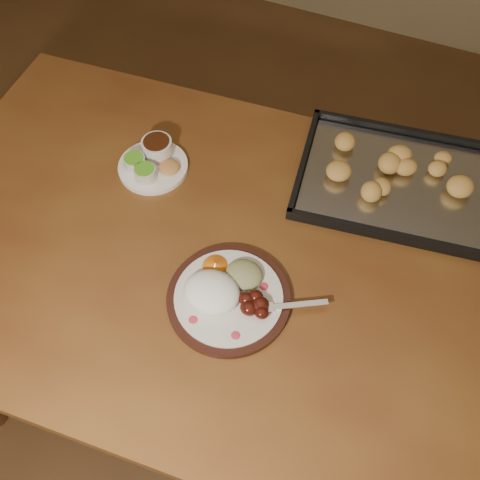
% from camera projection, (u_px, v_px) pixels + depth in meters
% --- Properties ---
extents(ground, '(4.00, 4.00, 0.00)m').
position_uv_depth(ground, '(170.00, 351.00, 1.81)').
color(ground, brown).
rests_on(ground, ground).
extents(dining_table, '(1.56, 1.01, 0.75)m').
position_uv_depth(dining_table, '(240.00, 277.00, 1.22)').
color(dining_table, brown).
rests_on(dining_table, ground).
extents(dinner_plate, '(0.31, 0.25, 0.06)m').
position_uv_depth(dinner_plate, '(227.00, 294.00, 1.07)').
color(dinner_plate, black).
rests_on(dinner_plate, dining_table).
extents(condiment_saucer, '(0.16, 0.16, 0.06)m').
position_uv_depth(condiment_saucer, '(152.00, 161.00, 1.26)').
color(condiment_saucer, white).
rests_on(condiment_saucer, dining_table).
extents(baking_tray, '(0.49, 0.39, 0.05)m').
position_uv_depth(baking_tray, '(396.00, 181.00, 1.23)').
color(baking_tray, black).
rests_on(baking_tray, dining_table).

